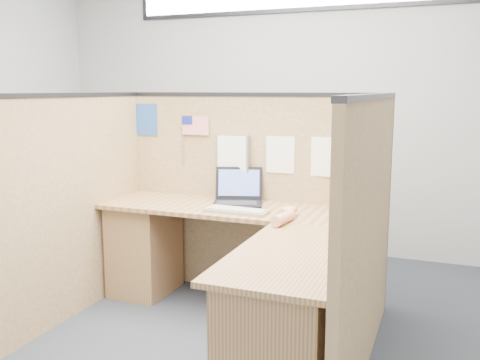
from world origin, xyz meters
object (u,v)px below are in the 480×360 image
at_px(keyboard, 236,211).
at_px(mouse, 290,213).
at_px(l_desk, 239,273).
at_px(laptop, 241,195).

relative_size(keyboard, mouse, 4.26).
relative_size(l_desk, laptop, 4.54).
bearing_deg(l_desk, keyboard, 115.40).
bearing_deg(keyboard, laptop, 107.40).
bearing_deg(laptop, l_desk, -87.83).
relative_size(l_desk, keyboard, 4.46).
height_order(laptop, keyboard, laptop).
xyz_separation_m(l_desk, keyboard, (-0.11, 0.23, 0.35)).
xyz_separation_m(laptop, keyboard, (0.08, -0.29, -0.05)).
height_order(keyboard, mouse, mouse).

